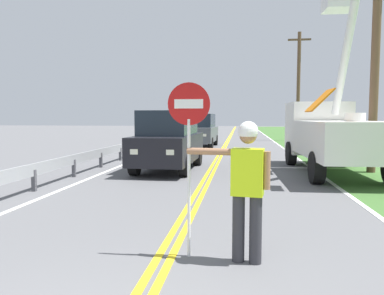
{
  "coord_description": "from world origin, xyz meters",
  "views": [
    {
      "loc": [
        0.99,
        -1.85,
        1.87
      ],
      "look_at": [
        -0.08,
        6.39,
        1.2
      ],
      "focal_mm": 34.78,
      "sensor_mm": 36.0,
      "label": 1
    }
  ],
  "objects_px": {
    "flagger_worker": "(247,182)",
    "utility_pole_near": "(375,54)",
    "utility_pole_mid": "(298,85)",
    "oncoming_suv_nearest": "(169,140)",
    "stop_sign_paddle": "(189,130)",
    "oncoming_suv_second": "(200,130)",
    "utility_bucket_truck": "(331,130)"
  },
  "relations": [
    {
      "from": "oncoming_suv_nearest",
      "to": "oncoming_suv_second",
      "type": "distance_m",
      "value": 10.71
    },
    {
      "from": "utility_pole_mid",
      "to": "utility_bucket_truck",
      "type": "bearing_deg",
      "value": -94.88
    },
    {
      "from": "stop_sign_paddle",
      "to": "oncoming_suv_nearest",
      "type": "bearing_deg",
      "value": 102.77
    },
    {
      "from": "utility_bucket_truck",
      "to": "flagger_worker",
      "type": "bearing_deg",
      "value": -109.33
    },
    {
      "from": "flagger_worker",
      "to": "utility_pole_mid",
      "type": "relative_size",
      "value": 0.21
    },
    {
      "from": "stop_sign_paddle",
      "to": "utility_pole_mid",
      "type": "bearing_deg",
      "value": 78.61
    },
    {
      "from": "utility_pole_near",
      "to": "utility_bucket_truck",
      "type": "bearing_deg",
      "value": 179.16
    },
    {
      "from": "oncoming_suv_second",
      "to": "utility_pole_near",
      "type": "relative_size",
      "value": 0.61
    },
    {
      "from": "flagger_worker",
      "to": "utility_pole_mid",
      "type": "bearing_deg",
      "value": 80.26
    },
    {
      "from": "flagger_worker",
      "to": "stop_sign_paddle",
      "type": "xyz_separation_m",
      "value": [
        -0.76,
        0.11,
        0.66
      ]
    },
    {
      "from": "stop_sign_paddle",
      "to": "oncoming_suv_second",
      "type": "height_order",
      "value": "stop_sign_paddle"
    },
    {
      "from": "stop_sign_paddle",
      "to": "oncoming_suv_second",
      "type": "relative_size",
      "value": 0.5
    },
    {
      "from": "utility_bucket_truck",
      "to": "oncoming_suv_nearest",
      "type": "distance_m",
      "value": 5.63
    },
    {
      "from": "flagger_worker",
      "to": "utility_pole_mid",
      "type": "xyz_separation_m",
      "value": [
        4.52,
        26.34,
        3.47
      ]
    },
    {
      "from": "utility_pole_near",
      "to": "oncoming_suv_second",
      "type": "bearing_deg",
      "value": 123.85
    },
    {
      "from": "stop_sign_paddle",
      "to": "utility_pole_mid",
      "type": "relative_size",
      "value": 0.27
    },
    {
      "from": "stop_sign_paddle",
      "to": "utility_pole_near",
      "type": "height_order",
      "value": "utility_pole_near"
    },
    {
      "from": "oncoming_suv_second",
      "to": "utility_pole_mid",
      "type": "distance_m",
      "value": 10.84
    },
    {
      "from": "oncoming_suv_nearest",
      "to": "utility_pole_mid",
      "type": "xyz_separation_m",
      "value": [
        7.13,
        18.09,
        3.46
      ]
    },
    {
      "from": "flagger_worker",
      "to": "utility_bucket_truck",
      "type": "relative_size",
      "value": 0.27
    },
    {
      "from": "flagger_worker",
      "to": "utility_pole_near",
      "type": "xyz_separation_m",
      "value": [
        4.36,
        8.55,
        2.95
      ]
    },
    {
      "from": "flagger_worker",
      "to": "utility_pole_mid",
      "type": "distance_m",
      "value": 26.95
    },
    {
      "from": "oncoming_suv_nearest",
      "to": "utility_pole_mid",
      "type": "bearing_deg",
      "value": 68.5
    },
    {
      "from": "flagger_worker",
      "to": "stop_sign_paddle",
      "type": "bearing_deg",
      "value": 171.46
    },
    {
      "from": "stop_sign_paddle",
      "to": "utility_pole_mid",
      "type": "height_order",
      "value": "utility_pole_mid"
    },
    {
      "from": "flagger_worker",
      "to": "utility_pole_near",
      "type": "height_order",
      "value": "utility_pole_near"
    },
    {
      "from": "flagger_worker",
      "to": "oncoming_suv_nearest",
      "type": "bearing_deg",
      "value": 107.52
    },
    {
      "from": "oncoming_suv_nearest",
      "to": "oncoming_suv_second",
      "type": "xyz_separation_m",
      "value": [
        -0.02,
        10.71,
        0.0
      ]
    },
    {
      "from": "oncoming_suv_nearest",
      "to": "utility_pole_near",
      "type": "distance_m",
      "value": 7.57
    },
    {
      "from": "stop_sign_paddle",
      "to": "utility_bucket_truck",
      "type": "bearing_deg",
      "value": 65.99
    },
    {
      "from": "utility_pole_near",
      "to": "stop_sign_paddle",
      "type": "bearing_deg",
      "value": -121.27
    },
    {
      "from": "stop_sign_paddle",
      "to": "utility_bucket_truck",
      "type": "height_order",
      "value": "utility_bucket_truck"
    }
  ]
}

